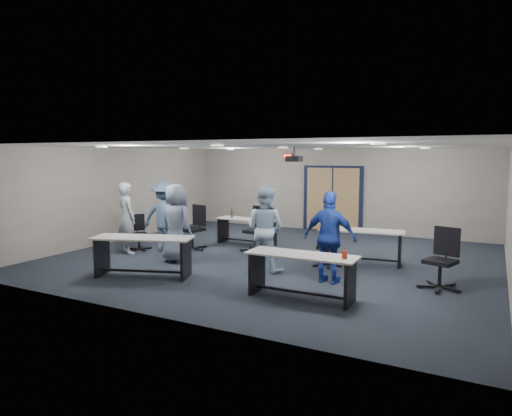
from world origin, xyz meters
The scene contains 24 objects.
floor centered at (0.00, 0.00, 0.00)m, with size 10.00×10.00×0.00m, color black.
back_wall centered at (0.00, 4.50, 1.35)m, with size 10.00×0.04×2.70m, color gray.
front_wall centered at (0.00, -4.50, 1.35)m, with size 10.00×0.04×2.70m, color gray.
left_wall centered at (-5.00, 0.00, 1.35)m, with size 0.04×9.00×2.70m, color gray.
right_wall centered at (5.00, 0.00, 1.35)m, with size 0.04×9.00×2.70m, color gray.
ceiling centered at (0.00, 0.00, 2.70)m, with size 10.00×9.00×0.04m, color silver.
double_door centered at (0.00, 4.46, 1.05)m, with size 2.00×0.07×2.20m.
exit_sign centered at (-1.60, 4.44, 2.45)m, with size 0.32×0.07×0.18m.
ceiling_projector centered at (0.30, 0.50, 2.40)m, with size 0.35×0.32×0.37m.
ceiling_can_lights centered at (0.00, 0.25, 2.67)m, with size 6.24×5.74×0.02m, color silver, non-canonical shape.
table_front_left centered at (-1.65, -2.77, 0.56)m, with size 2.14×1.32×0.83m.
table_front_right centered at (1.78, -2.61, 0.54)m, with size 1.96×0.68×0.92m.
table_back_left centered at (-1.43, 1.24, 0.50)m, with size 1.78×0.62×0.98m.
table_back_right centered at (2.01, 0.49, 0.53)m, with size 1.98×0.89×0.78m.
chair_back_a centered at (-2.35, -0.08, 0.59)m, with size 0.74×0.74×1.17m, color black, non-canonical shape.
chair_back_b centered at (-0.74, 0.46, 0.58)m, with size 0.73×0.73×1.17m, color black, non-canonical shape.
chair_back_c centered at (1.43, -0.19, 0.49)m, with size 0.61×0.61×0.97m, color black, non-canonical shape.
chair_loose_left centered at (-3.54, -0.81, 0.47)m, with size 0.59×0.59×0.93m, color black, non-canonical shape.
chair_loose_right centered at (3.85, -0.91, 0.57)m, with size 0.72×0.72×1.15m, color black, non-canonical shape.
person_gray centered at (-3.52, -1.24, 0.91)m, with size 0.66×0.44×1.82m, color #9BA3A9.
person_plaid centered at (-1.86, -1.40, 0.92)m, with size 0.89×0.58×1.83m, color slate.
person_lightblue centered at (0.35, -1.17, 0.92)m, with size 0.89×0.69×1.83m, color #B0CCE9.
person_navy centered at (1.89, -1.43, 0.90)m, with size 1.06×0.44×1.80m, color #1C379E.
person_back centered at (-2.87, -0.56, 0.92)m, with size 1.18×0.68×1.83m, color #3F5672.
Camera 1 is at (4.67, -9.83, 2.49)m, focal length 32.00 mm.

